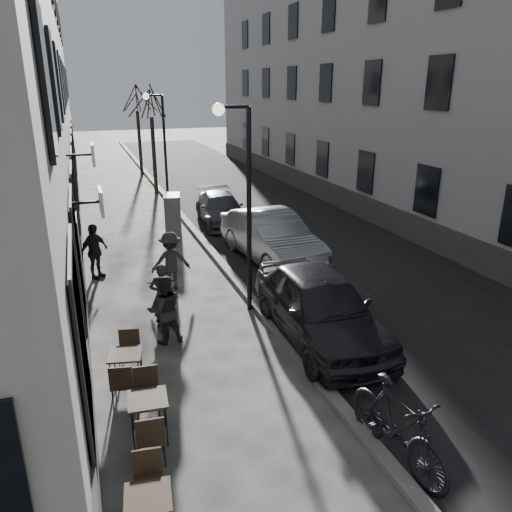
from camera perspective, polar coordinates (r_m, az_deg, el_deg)
ground at (r=8.34m, az=13.68°, el=-22.75°), size 120.00×120.00×0.00m
road at (r=23.04m, az=0.40°, el=5.36°), size 7.30×60.00×0.00m
kerb at (r=22.10m, az=-8.58°, el=4.70°), size 0.25×60.00×0.12m
building_right at (r=25.40m, az=13.30°, el=24.35°), size 4.00×35.00×16.00m
streetlamp_near at (r=11.84m, az=-1.61°, el=7.76°), size 0.90×0.28×5.09m
streetlamp_far at (r=23.45m, az=-10.85°, el=13.11°), size 0.90×0.28×5.09m
tree_near at (r=26.32m, az=-11.97°, el=16.95°), size 2.40×2.40×5.70m
tree_far at (r=32.27m, az=-13.52°, el=17.18°), size 2.40×2.40×5.70m
bistro_set_b at (r=8.59m, az=-12.16°, el=-17.22°), size 0.67×1.55×0.90m
bistro_set_c at (r=9.91m, az=-14.61°, el=-12.16°), size 0.71×1.53×0.87m
utility_cabinet at (r=19.09m, az=-9.48°, el=4.61°), size 0.78×1.14×1.57m
bicycle at (r=12.02m, az=-10.56°, el=-5.83°), size 0.78×1.89×0.97m
cyclist_rider at (r=11.90m, az=-10.65°, el=-4.48°), size 0.61×0.42×1.59m
pedestrian_near at (r=11.20m, az=-10.41°, el=-6.07°), size 0.81×0.66×1.57m
pedestrian_mid at (r=14.01m, az=-9.71°, el=-0.58°), size 1.09×0.64×1.66m
pedestrian_far at (r=15.38m, az=-18.00°, el=0.52°), size 1.01×0.93×1.66m
car_near at (r=11.26m, az=7.33°, el=-5.69°), size 2.01×4.73×1.59m
car_mid at (r=16.09m, az=1.78°, el=2.17°), size 2.17×4.99×1.60m
car_far at (r=20.66m, az=-4.05°, el=5.42°), size 2.08×4.34×1.22m
moped at (r=8.16m, az=15.84°, el=-18.14°), size 0.83×2.22×1.31m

